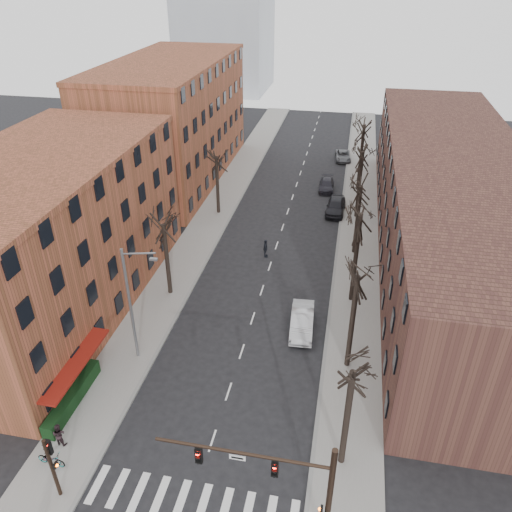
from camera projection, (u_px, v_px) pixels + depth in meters
The scene contains 26 objects.
ground at pixel (192, 502), 26.36m from camera, with size 160.00×160.00×0.00m, color black.
sidewalk_left at pixel (218, 209), 57.13m from camera, with size 4.00×90.00×0.15m, color gray.
sidewalk_right at pixel (359, 221), 54.45m from camera, with size 4.00×90.00×0.15m, color gray.
building_left_near at pixel (48, 240), 38.59m from camera, with size 12.00×26.00×12.00m, color brown.
building_left_far at pixel (172, 123), 62.49m from camera, with size 12.00×28.00×14.00m, color brown.
building_right at pixel (451, 205), 46.38m from camera, with size 12.00×50.00×10.00m, color #4F2E25.
awning_left at pixel (83, 393), 32.99m from camera, with size 1.20×7.00×0.15m, color maroon.
hedge at pixel (73, 397), 31.83m from camera, with size 0.80×6.00×1.00m, color black.
tree_right_a at pixel (341, 462), 28.46m from camera, with size 5.20×5.20×10.00m, color black, non-canonical shape.
tree_right_b at pixel (347, 366), 35.20m from camera, with size 5.20×5.20×10.80m, color black, non-canonical shape.
tree_right_c at pixel (351, 300), 41.93m from camera, with size 5.20×5.20×11.60m, color black, non-canonical shape.
tree_right_d at pixel (353, 253), 48.67m from camera, with size 5.20×5.20×10.00m, color black, non-canonical shape.
tree_right_e at pixel (356, 217), 55.40m from camera, with size 5.20×5.20×10.80m, color black, non-canonical shape.
tree_right_f at pixel (357, 189), 62.13m from camera, with size 5.20×5.20×11.60m, color black, non-canonical shape.
tree_left_a at pixel (171, 293), 42.79m from camera, with size 5.20×5.20×9.50m, color black, non-canonical shape.
tree_left_b at pixel (219, 213), 56.26m from camera, with size 5.20×5.20×9.50m, color black, non-canonical shape.
signal_mast_arm at pixel (295, 486), 22.35m from camera, with size 8.14×0.30×7.20m.
signal_pole_left at pixel (52, 463), 25.39m from camera, with size 0.47×0.44×4.40m.
streetlight at pixel (132, 301), 33.38m from camera, with size 2.45×0.22×9.03m.
silver_sedan at pixel (302, 321), 38.24m from camera, with size 1.70×4.88×1.61m, color #BBBEC3.
parked_car_near at pixel (336, 206), 55.93m from camera, with size 1.99×4.95×1.69m, color black.
parked_car_mid at pixel (326, 185), 61.67m from camera, with size 1.77×4.36×1.27m, color #22212A.
parked_car_far at pixel (343, 156), 70.78m from camera, with size 2.06×4.47×1.24m, color slate.
pedestrian_b at pixel (59, 434), 28.99m from camera, with size 0.76×0.59×1.56m, color black.
pedestrian_crossing at pixel (265, 248), 47.62m from camera, with size 1.06×0.44×1.81m, color black.
bicycle at pixel (51, 459), 27.95m from camera, with size 0.59×1.70×0.89m, color gray.
Camera 1 is at (6.42, -14.97, 24.72)m, focal length 35.00 mm.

